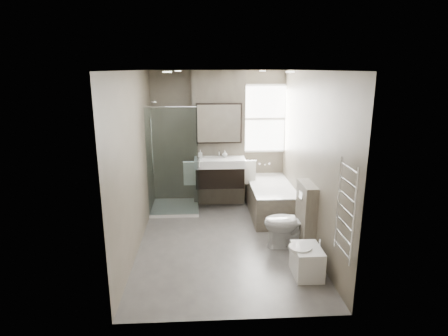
{
  "coord_description": "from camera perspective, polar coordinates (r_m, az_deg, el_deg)",
  "views": [
    {
      "loc": [
        -0.31,
        -5.37,
        2.63
      ],
      "look_at": [
        0.01,
        0.15,
        1.15
      ],
      "focal_mm": 30.0,
      "sensor_mm": 36.0,
      "label": 1
    }
  ],
  "objects": [
    {
      "name": "shower_enclosure",
      "position": [
        7.06,
        -6.73,
        -2.77
      ],
      "size": [
        0.9,
        0.9,
        2.0
      ],
      "color": "white",
      "rests_on": "ground"
    },
    {
      "name": "room",
      "position": [
        5.54,
        0.01,
        1.08
      ],
      "size": [
        2.7,
        3.9,
        2.7
      ],
      "color": "#595552",
      "rests_on": "ground"
    },
    {
      "name": "towel_right",
      "position": [
        7.09,
        3.87,
        -0.7
      ],
      "size": [
        0.24,
        0.06,
        0.44
      ],
      "primitive_type": "cube",
      "color": "silver",
      "rests_on": "vanity_pier"
    },
    {
      "name": "towel_radiator",
      "position": [
        4.35,
        18.07,
        -6.1
      ],
      "size": [
        0.03,
        0.49,
        1.1
      ],
      "color": "silver",
      "rests_on": "room"
    },
    {
      "name": "mirror_cabinet",
      "position": [
        7.06,
        -0.76,
        6.81
      ],
      "size": [
        0.86,
        0.08,
        0.76
      ],
      "color": "black",
      "rests_on": "vanity_pier"
    },
    {
      "name": "window",
      "position": [
        7.41,
        6.18,
        7.47
      ],
      "size": [
        0.98,
        0.06,
        1.33
      ],
      "color": "white",
      "rests_on": "room"
    },
    {
      "name": "toilet",
      "position": [
        5.76,
        9.93,
        -8.23
      ],
      "size": [
        0.78,
        0.47,
        0.77
      ],
      "primitive_type": "imported",
      "rotation": [
        0.0,
        0.0,
        -1.63
      ],
      "color": "white",
      "rests_on": "ground"
    },
    {
      "name": "bidet",
      "position": [
        5.13,
        12.45,
        -13.61
      ],
      "size": [
        0.42,
        0.49,
        0.51
      ],
      "color": "white",
      "rests_on": "ground"
    },
    {
      "name": "cistern_box",
      "position": [
        5.75,
        12.38,
        -7.14
      ],
      "size": [
        0.19,
        0.55,
        1.0
      ],
      "color": "#61594C",
      "rests_on": "ground"
    },
    {
      "name": "towel_left",
      "position": [
        7.04,
        -5.21,
        -0.84
      ],
      "size": [
        0.24,
        0.06,
        0.44
      ],
      "primitive_type": "cube",
      "color": "silver",
      "rests_on": "vanity_pier"
    },
    {
      "name": "vanity",
      "position": [
        7.06,
        -0.66,
        -0.57
      ],
      "size": [
        0.95,
        0.47,
        0.66
      ],
      "color": "black",
      "rests_on": "vanity_pier"
    },
    {
      "name": "soap_bottle_b",
      "position": [
        7.06,
        0.11,
        2.16
      ],
      "size": [
        0.1,
        0.1,
        0.13
      ],
      "primitive_type": "imported",
      "color": "white",
      "rests_on": "vanity"
    },
    {
      "name": "soap_bottle_a",
      "position": [
        6.96,
        -3.63,
        2.09
      ],
      "size": [
        0.07,
        0.08,
        0.16
      ],
      "primitive_type": "imported",
      "color": "white",
      "rests_on": "vanity"
    },
    {
      "name": "vanity_pier",
      "position": [
        7.27,
        -0.81,
        4.42
      ],
      "size": [
        1.0,
        0.25,
        2.6
      ],
      "primitive_type": "cube",
      "color": "#61594C",
      "rests_on": "ground"
    },
    {
      "name": "bathtub",
      "position": [
        6.98,
        7.1,
        -4.52
      ],
      "size": [
        0.75,
        1.6,
        0.57
      ],
      "color": "#61594C",
      "rests_on": "ground"
    }
  ]
}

